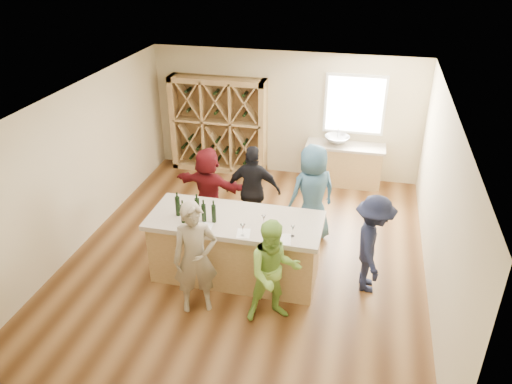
% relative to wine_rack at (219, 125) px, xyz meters
% --- Properties ---
extents(floor, '(6.00, 7.00, 0.10)m').
position_rel_wine_rack_xyz_m(floor, '(1.50, -3.27, -1.15)').
color(floor, brown).
rests_on(floor, ground).
extents(ceiling, '(6.00, 7.00, 0.10)m').
position_rel_wine_rack_xyz_m(ceiling, '(1.50, -3.27, 1.75)').
color(ceiling, white).
rests_on(ceiling, ground).
extents(wall_back, '(6.00, 0.10, 2.80)m').
position_rel_wine_rack_xyz_m(wall_back, '(1.50, 0.28, 0.30)').
color(wall_back, beige).
rests_on(wall_back, ground).
extents(wall_front, '(6.00, 0.10, 2.80)m').
position_rel_wine_rack_xyz_m(wall_front, '(1.50, -6.82, 0.30)').
color(wall_front, beige).
rests_on(wall_front, ground).
extents(wall_left, '(0.10, 7.00, 2.80)m').
position_rel_wine_rack_xyz_m(wall_left, '(-1.55, -3.27, 0.30)').
color(wall_left, beige).
rests_on(wall_left, ground).
extents(wall_right, '(0.10, 7.00, 2.80)m').
position_rel_wine_rack_xyz_m(wall_right, '(4.55, -3.27, 0.30)').
color(wall_right, beige).
rests_on(wall_right, ground).
extents(window_frame, '(1.30, 0.06, 1.30)m').
position_rel_wine_rack_xyz_m(window_frame, '(3.00, 0.20, 0.65)').
color(window_frame, white).
rests_on(window_frame, wall_back).
extents(window_pane, '(1.18, 0.01, 1.18)m').
position_rel_wine_rack_xyz_m(window_pane, '(3.00, 0.17, 0.65)').
color(window_pane, white).
rests_on(window_pane, wall_back).
extents(wine_rack, '(2.20, 0.45, 2.20)m').
position_rel_wine_rack_xyz_m(wine_rack, '(0.00, 0.00, 0.00)').
color(wine_rack, tan).
rests_on(wine_rack, floor).
extents(back_counter_base, '(1.60, 0.58, 0.86)m').
position_rel_wine_rack_xyz_m(back_counter_base, '(2.90, -0.07, -0.67)').
color(back_counter_base, tan).
rests_on(back_counter_base, floor).
extents(back_counter_top, '(1.70, 0.62, 0.06)m').
position_rel_wine_rack_xyz_m(back_counter_top, '(2.90, -0.07, -0.21)').
color(back_counter_top, '#B3A693').
rests_on(back_counter_top, back_counter_base).
extents(sink, '(0.54, 0.54, 0.19)m').
position_rel_wine_rack_xyz_m(sink, '(2.70, -0.07, -0.09)').
color(sink, silver).
rests_on(sink, back_counter_top).
extents(faucet, '(0.02, 0.02, 0.30)m').
position_rel_wine_rack_xyz_m(faucet, '(2.70, 0.11, -0.03)').
color(faucet, silver).
rests_on(faucet, back_counter_top).
extents(tasting_counter_base, '(2.60, 1.00, 1.00)m').
position_rel_wine_rack_xyz_m(tasting_counter_base, '(1.45, -3.87, -0.60)').
color(tasting_counter_base, tan).
rests_on(tasting_counter_base, floor).
extents(tasting_counter_top, '(2.72, 1.12, 0.08)m').
position_rel_wine_rack_xyz_m(tasting_counter_top, '(1.45, -3.87, -0.06)').
color(tasting_counter_top, '#B3A693').
rests_on(tasting_counter_top, tasting_counter_base).
extents(wine_bottle_a, '(0.09, 0.09, 0.32)m').
position_rel_wine_rack_xyz_m(wine_bottle_a, '(0.56, -3.97, 0.14)').
color(wine_bottle_a, black).
rests_on(wine_bottle_a, tasting_counter_top).
extents(wine_bottle_b, '(0.08, 0.08, 0.30)m').
position_rel_wine_rack_xyz_m(wine_bottle_b, '(0.71, -4.16, 0.13)').
color(wine_bottle_b, black).
rests_on(wine_bottle_b, tasting_counter_top).
extents(wine_bottle_c, '(0.09, 0.09, 0.31)m').
position_rel_wine_rack_xyz_m(wine_bottle_c, '(0.86, -3.93, 0.13)').
color(wine_bottle_c, black).
rests_on(wine_bottle_c, tasting_counter_top).
extents(wine_bottle_d, '(0.07, 0.07, 0.29)m').
position_rel_wine_rack_xyz_m(wine_bottle_d, '(1.01, -4.06, 0.13)').
color(wine_bottle_d, black).
rests_on(wine_bottle_d, tasting_counter_top).
extents(wine_bottle_e, '(0.08, 0.08, 0.29)m').
position_rel_wine_rack_xyz_m(wine_bottle_e, '(1.17, -4.04, 0.12)').
color(wine_bottle_e, black).
rests_on(wine_bottle_e, tasting_counter_top).
extents(wine_glass_b, '(0.10, 0.10, 0.20)m').
position_rel_wine_rack_xyz_m(wine_glass_b, '(1.69, -4.32, 0.08)').
color(wine_glass_b, white).
rests_on(wine_glass_b, tasting_counter_top).
extents(wine_glass_c, '(0.07, 0.07, 0.18)m').
position_rel_wine_rack_xyz_m(wine_glass_c, '(2.18, -4.32, 0.07)').
color(wine_glass_c, white).
rests_on(wine_glass_c, tasting_counter_top).
extents(wine_glass_d, '(0.08, 0.08, 0.18)m').
position_rel_wine_rack_xyz_m(wine_glass_d, '(1.93, -3.98, 0.07)').
color(wine_glass_d, white).
rests_on(wine_glass_d, tasting_counter_top).
extents(wine_glass_e, '(0.07, 0.07, 0.16)m').
position_rel_wine_rack_xyz_m(wine_glass_e, '(2.41, -4.17, 0.06)').
color(wine_glass_e, white).
rests_on(wine_glass_e, tasting_counter_top).
extents(tasting_menu_a, '(0.23, 0.30, 0.00)m').
position_rel_wine_rack_xyz_m(tasting_menu_a, '(1.08, -4.23, -0.02)').
color(tasting_menu_a, white).
rests_on(tasting_menu_a, tasting_counter_top).
extents(tasting_menu_b, '(0.24, 0.29, 0.00)m').
position_rel_wine_rack_xyz_m(tasting_menu_b, '(1.69, -4.26, -0.02)').
color(tasting_menu_b, white).
rests_on(tasting_menu_b, tasting_counter_top).
extents(tasting_menu_c, '(0.27, 0.33, 0.00)m').
position_rel_wine_rack_xyz_m(tasting_menu_c, '(2.29, -4.28, -0.02)').
color(tasting_menu_c, white).
rests_on(tasting_menu_c, tasting_counter_top).
extents(person_near_left, '(0.78, 0.69, 1.78)m').
position_rel_wine_rack_xyz_m(person_near_left, '(1.11, -4.77, -0.21)').
color(person_near_left, gray).
rests_on(person_near_left, floor).
extents(person_near_right, '(0.89, 0.71, 1.61)m').
position_rel_wine_rack_xyz_m(person_near_right, '(2.25, -4.72, -0.29)').
color(person_near_right, '#8CC64C').
rests_on(person_near_right, floor).
extents(person_server, '(0.57, 1.08, 1.62)m').
position_rel_wine_rack_xyz_m(person_server, '(3.57, -3.71, -0.29)').
color(person_server, '#191E38').
rests_on(person_server, floor).
extents(person_far_mid, '(1.03, 0.58, 1.71)m').
position_rel_wine_rack_xyz_m(person_far_mid, '(1.41, -2.48, -0.24)').
color(person_far_mid, black).
rests_on(person_far_mid, floor).
extents(person_far_right, '(1.06, 0.98, 1.82)m').
position_rel_wine_rack_xyz_m(person_far_right, '(2.48, -2.47, -0.19)').
color(person_far_right, '#335972').
rests_on(person_far_right, floor).
extents(person_far_left, '(1.55, 0.79, 1.60)m').
position_rel_wine_rack_xyz_m(person_far_left, '(0.56, -2.48, -0.30)').
color(person_far_left, '#590F14').
rests_on(person_far_left, floor).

